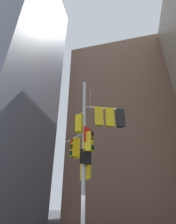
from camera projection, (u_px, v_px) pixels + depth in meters
The scene contains 3 objects.
building_tower_left at pixel (6, 68), 29.77m from camera, with size 14.97×14.97×46.65m, color slate.
building_mid_block at pixel (123, 129), 33.84m from camera, with size 17.56×17.56×30.69m, color brown.
signal_pole_assembly at pixel (92, 138), 8.98m from camera, with size 3.67×1.92×8.84m.
Camera 1 is at (2.13, -8.08, 2.18)m, focal length 26.95 mm.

